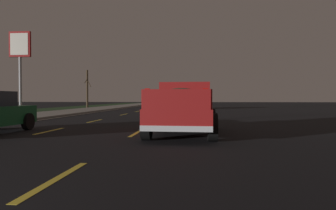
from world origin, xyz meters
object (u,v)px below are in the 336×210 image
Objects in this scene: gas_price_sign at (20,52)px; sedan_red at (194,102)px; pickup_truck at (184,107)px; bare_tree_far at (87,88)px.

sedan_red is at bearing -51.13° from gas_price_sign.
gas_price_sign reaches higher than pickup_truck.
bare_tree_far is at bearing 25.80° from pickup_truck.
gas_price_sign is at bearing 45.61° from pickup_truck.
bare_tree_far is (3.18, 14.47, 1.87)m from sedan_red.
gas_price_sign is at bearing 178.27° from bare_tree_far.
pickup_truck reaches higher than sedan_red.
sedan_red is at bearing -102.38° from bare_tree_far.
gas_price_sign is (14.52, 14.83, 4.32)m from pickup_truck.
bare_tree_far reaches higher than pickup_truck.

